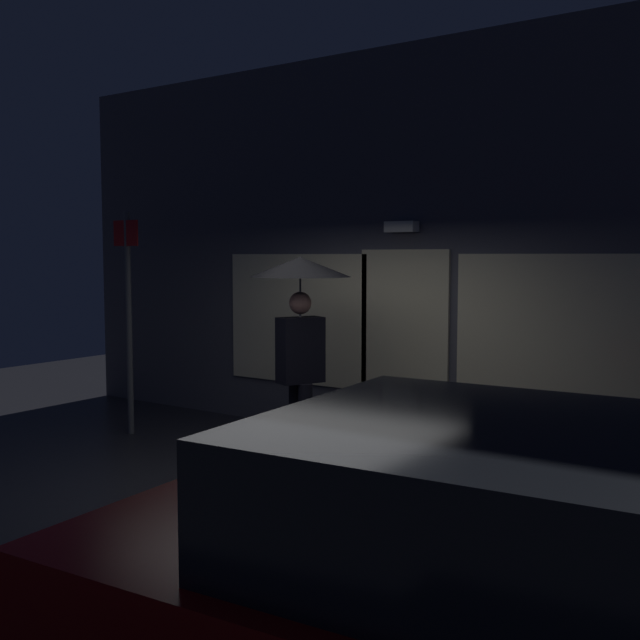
% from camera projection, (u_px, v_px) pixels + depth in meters
% --- Properties ---
extents(ground_plane, '(18.00, 18.00, 0.00)m').
position_uv_depth(ground_plane, '(288.00, 491.00, 6.88)').
color(ground_plane, '#26262B').
extents(building_facade, '(10.26, 0.48, 4.47)m').
position_uv_depth(building_facade, '(412.00, 249.00, 8.62)').
color(building_facade, '#4C4C56').
rests_on(building_facade, ground).
extents(person_with_umbrella, '(1.04, 1.04, 2.12)m').
position_uv_depth(person_with_umbrella, '(300.00, 304.00, 7.73)').
color(person_with_umbrella, black).
rests_on(person_with_umbrella, ground).
extents(parked_car, '(4.09, 2.27, 1.50)m').
position_uv_depth(parked_car, '(558.00, 628.00, 2.79)').
color(parked_car, maroon).
rests_on(parked_car, ground).
extents(street_sign_post, '(0.40, 0.07, 2.64)m').
position_uv_depth(street_sign_post, '(128.00, 310.00, 8.99)').
color(street_sign_post, '#595B60').
rests_on(street_sign_post, ground).
extents(sidewalk_bollard, '(0.27, 0.27, 0.45)m').
position_uv_depth(sidewalk_bollard, '(404.00, 436.00, 8.04)').
color(sidewalk_bollard, '#B2A899').
rests_on(sidewalk_bollard, ground).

